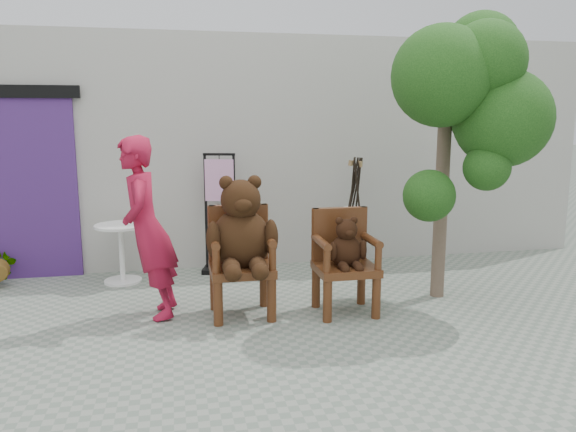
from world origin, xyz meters
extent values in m
plane|color=gray|center=(0.00, 0.00, 0.00)|extent=(60.00, 60.00, 0.00)
cube|color=#ADABA2|center=(0.00, 3.10, 1.50)|extent=(9.00, 1.00, 3.00)
cube|color=#462369|center=(-3.00, 2.58, 1.10)|extent=(1.20, 0.08, 2.20)
cube|color=black|center=(-3.00, 2.54, 2.25)|extent=(1.40, 0.06, 0.15)
cylinder|color=#41200D|center=(-0.87, 0.47, 0.22)|extent=(0.09, 0.09, 0.43)
cylinder|color=#41200D|center=(-0.87, 0.94, 0.22)|extent=(0.09, 0.09, 0.43)
cylinder|color=#41200D|center=(-0.36, 0.47, 0.22)|extent=(0.09, 0.09, 0.43)
cylinder|color=#41200D|center=(-0.36, 0.94, 0.22)|extent=(0.09, 0.09, 0.43)
cube|color=#41200D|center=(-0.62, 0.71, 0.47)|extent=(0.62, 0.57, 0.08)
cube|color=#41200D|center=(-0.62, 0.95, 0.80)|extent=(0.59, 0.08, 0.57)
cylinder|color=#41200D|center=(-0.88, 0.95, 0.80)|extent=(0.08, 0.08, 0.57)
cylinder|color=#41200D|center=(-0.88, 0.47, 0.64)|extent=(0.07, 0.07, 0.26)
cylinder|color=#41200D|center=(-0.88, 0.71, 0.77)|extent=(0.08, 0.54, 0.08)
cylinder|color=#41200D|center=(-0.35, 0.95, 0.80)|extent=(0.08, 0.08, 0.57)
cylinder|color=#41200D|center=(-0.35, 0.47, 0.64)|extent=(0.07, 0.07, 0.26)
cylinder|color=#41200D|center=(-0.35, 0.71, 0.77)|extent=(0.08, 0.54, 0.08)
ellipsoid|color=black|center=(-0.62, 0.73, 0.76)|extent=(0.59, 0.50, 0.62)
sphere|color=black|center=(-0.62, 0.71, 1.17)|extent=(0.39, 0.39, 0.39)
ellipsoid|color=black|center=(-0.62, 0.55, 1.14)|extent=(0.18, 0.14, 0.14)
sphere|color=black|center=(-0.75, 0.72, 1.34)|extent=(0.14, 0.14, 0.14)
sphere|color=black|center=(-0.48, 0.72, 1.34)|extent=(0.14, 0.14, 0.14)
ellipsoid|color=black|center=(-0.90, 0.61, 0.81)|extent=(0.14, 0.20, 0.35)
ellipsoid|color=black|center=(-0.74, 0.47, 0.56)|extent=(0.17, 0.34, 0.17)
sphere|color=black|center=(-0.74, 0.33, 0.54)|extent=(0.17, 0.17, 0.17)
ellipsoid|color=black|center=(-0.34, 0.61, 0.81)|extent=(0.14, 0.20, 0.35)
ellipsoid|color=black|center=(-0.49, 0.47, 0.56)|extent=(0.17, 0.34, 0.17)
sphere|color=black|center=(-0.49, 0.33, 0.54)|extent=(0.17, 0.17, 0.17)
cylinder|color=#41200D|center=(0.17, 0.35, 0.21)|extent=(0.09, 0.09, 0.42)
cylinder|color=#41200D|center=(0.17, 0.80, 0.21)|extent=(0.09, 0.09, 0.42)
cylinder|color=#41200D|center=(0.66, 0.35, 0.21)|extent=(0.09, 0.09, 0.42)
cylinder|color=#41200D|center=(0.66, 0.80, 0.21)|extent=(0.09, 0.09, 0.42)
cube|color=#41200D|center=(0.41, 0.58, 0.46)|extent=(0.60, 0.55, 0.08)
cube|color=#41200D|center=(0.41, 0.81, 0.77)|extent=(0.57, 0.08, 0.55)
cylinder|color=#41200D|center=(0.16, 0.81, 0.77)|extent=(0.08, 0.08, 0.55)
cylinder|color=#41200D|center=(0.16, 0.35, 0.62)|extent=(0.07, 0.07, 0.25)
cylinder|color=#41200D|center=(0.16, 0.58, 0.74)|extent=(0.08, 0.52, 0.08)
cylinder|color=#41200D|center=(0.67, 0.81, 0.77)|extent=(0.08, 0.08, 0.55)
cylinder|color=#41200D|center=(0.67, 0.35, 0.62)|extent=(0.07, 0.07, 0.25)
cylinder|color=#41200D|center=(0.67, 0.58, 0.74)|extent=(0.08, 0.52, 0.08)
ellipsoid|color=black|center=(0.41, 0.58, 0.63)|extent=(0.32, 0.27, 0.34)
sphere|color=black|center=(0.41, 0.57, 0.86)|extent=(0.22, 0.22, 0.22)
ellipsoid|color=black|center=(0.41, 0.48, 0.84)|extent=(0.10, 0.08, 0.08)
sphere|color=black|center=(0.34, 0.57, 0.95)|extent=(0.08, 0.08, 0.08)
sphere|color=black|center=(0.49, 0.57, 0.95)|extent=(0.08, 0.08, 0.08)
ellipsoid|color=black|center=(0.26, 0.51, 0.66)|extent=(0.08, 0.11, 0.19)
ellipsoid|color=black|center=(0.34, 0.44, 0.52)|extent=(0.09, 0.19, 0.09)
sphere|color=black|center=(0.34, 0.36, 0.51)|extent=(0.09, 0.09, 0.09)
ellipsoid|color=black|center=(0.57, 0.51, 0.66)|extent=(0.08, 0.11, 0.19)
ellipsoid|color=black|center=(0.48, 0.44, 0.52)|extent=(0.09, 0.19, 0.09)
sphere|color=black|center=(0.48, 0.36, 0.51)|extent=(0.09, 0.09, 0.09)
imported|color=maroon|center=(-1.51, 0.86, 0.89)|extent=(0.45, 0.66, 1.78)
cylinder|color=white|center=(-1.88, 2.13, 0.69)|extent=(0.60, 0.60, 0.03)
cylinder|color=white|center=(-1.88, 2.13, 0.35)|extent=(0.06, 0.06, 0.68)
cylinder|color=white|center=(-1.88, 2.13, 0.01)|extent=(0.44, 0.44, 0.03)
cube|color=black|center=(-0.86, 2.39, 0.75)|extent=(0.04, 0.04, 1.50)
cube|color=black|center=(-0.51, 2.31, 0.75)|extent=(0.04, 0.04, 1.50)
cube|color=black|center=(-0.68, 2.35, 1.50)|extent=(0.40, 0.13, 0.03)
cube|color=black|center=(-0.68, 2.35, 0.03)|extent=(0.52, 0.45, 0.06)
cube|color=#D592C3|center=(-0.69, 2.34, 1.18)|extent=(0.36, 0.13, 0.52)
cylinder|color=black|center=(-0.68, 2.35, 1.47)|extent=(0.01, 0.01, 0.08)
cylinder|color=white|center=(1.01, 2.12, 0.44)|extent=(0.32, 0.32, 0.03)
cylinder|color=white|center=(1.09, 2.21, 0.22)|extent=(0.03, 0.03, 0.44)
cylinder|color=white|center=(0.92, 2.21, 0.22)|extent=(0.03, 0.03, 0.44)
cylinder|color=white|center=(0.92, 2.04, 0.22)|extent=(0.03, 0.03, 0.44)
cylinder|color=white|center=(1.09, 2.04, 0.22)|extent=(0.03, 0.03, 0.44)
cylinder|color=black|center=(0.99, 2.17, 1.05)|extent=(0.09, 0.06, 0.80)
cylinder|color=olive|center=(0.98, 2.19, 1.38)|extent=(0.04, 0.04, 0.07)
cylinder|color=black|center=(1.04, 2.16, 1.05)|extent=(0.13, 0.11, 0.79)
cylinder|color=olive|center=(1.07, 2.20, 1.38)|extent=(0.05, 0.04, 0.08)
cylinder|color=black|center=(1.01, 2.17, 1.05)|extent=(0.17, 0.04, 0.79)
cylinder|color=olive|center=(1.02, 2.23, 1.38)|extent=(0.05, 0.04, 0.08)
cylinder|color=black|center=(1.06, 2.14, 1.05)|extent=(0.05, 0.13, 0.80)
cylinder|color=olive|center=(1.10, 2.15, 1.38)|extent=(0.04, 0.04, 0.08)
cylinder|color=black|center=(1.03, 2.08, 1.05)|extent=(0.14, 0.08, 0.79)
cylinder|color=olive|center=(1.05, 2.03, 1.38)|extent=(0.05, 0.04, 0.08)
cylinder|color=black|center=(0.99, 2.17, 1.05)|extent=(0.18, 0.08, 0.79)
cylinder|color=olive|center=(0.97, 2.23, 1.38)|extent=(0.05, 0.04, 0.08)
cylinder|color=#4E3C2F|center=(1.58, 0.89, 1.29)|extent=(0.15, 0.15, 2.58)
sphere|color=#11350E|center=(1.95, 1.16, 2.24)|extent=(0.85, 0.85, 0.85)
sphere|color=#11350E|center=(1.74, 0.43, 2.49)|extent=(0.77, 0.77, 0.77)
sphere|color=#11350E|center=(2.01, 0.74, 2.00)|extent=(0.84, 0.84, 0.84)
sphere|color=#11350E|center=(1.80, 0.73, 2.48)|extent=(0.78, 0.78, 0.78)
sphere|color=#11350E|center=(1.86, 0.73, 2.63)|extent=(0.77, 0.77, 0.77)
sphere|color=#11350E|center=(1.34, 0.54, 2.35)|extent=(0.99, 0.99, 0.99)
sphere|color=#11350E|center=(1.97, 0.45, 1.94)|extent=(0.97, 0.97, 0.97)
sphere|color=#11350E|center=(1.21, 0.43, 1.20)|extent=(0.52, 0.52, 0.52)
sphere|color=#11350E|center=(1.76, 0.34, 1.47)|extent=(0.46, 0.46, 0.46)
camera|label=1|loc=(-1.25, -4.64, 1.97)|focal=35.00mm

